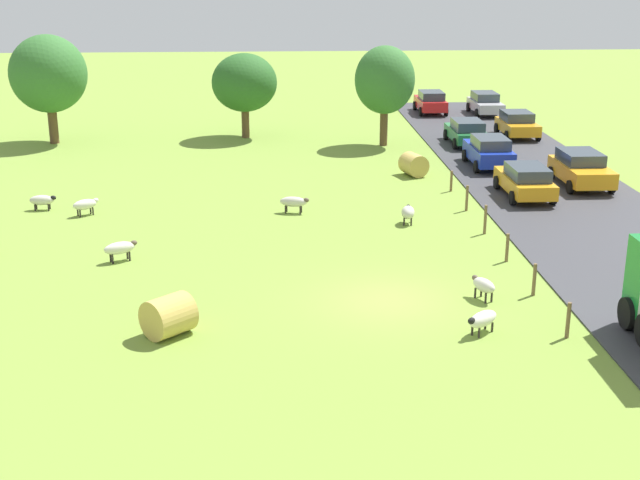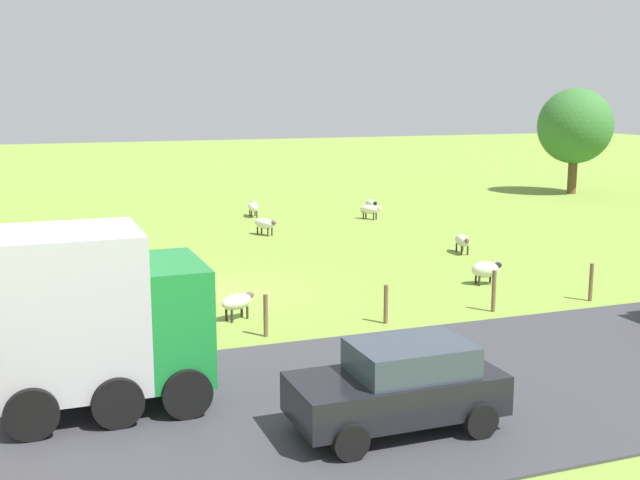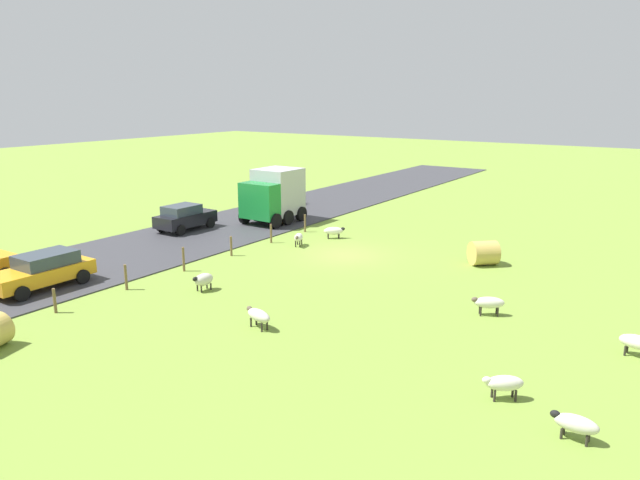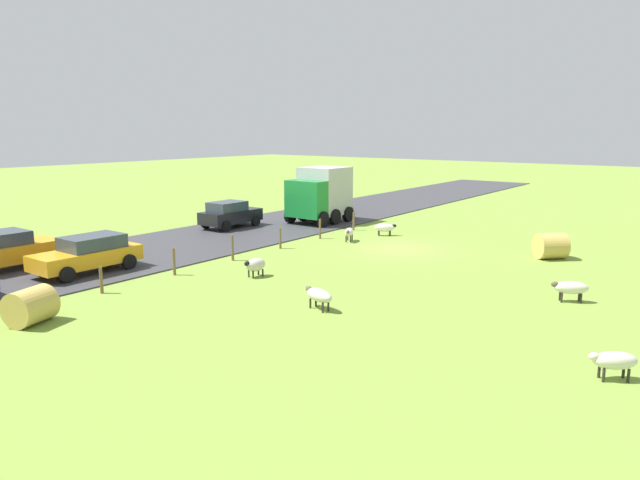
% 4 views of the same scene
% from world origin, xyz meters
% --- Properties ---
extents(ground_plane, '(160.00, 160.00, 0.00)m').
position_xyz_m(ground_plane, '(0.00, 0.00, 0.00)').
color(ground_plane, olive).
extents(road_strip, '(8.00, 80.00, 0.06)m').
position_xyz_m(road_strip, '(9.68, 0.00, 0.03)').
color(road_strip, '#38383D').
rests_on(road_strip, ground_plane).
extents(sheep_0, '(1.33, 0.71, 0.73)m').
position_xyz_m(sheep_0, '(-2.74, 10.37, 0.50)').
color(sheep_0, beige).
rests_on(sheep_0, ground_plane).
extents(sheep_1, '(0.68, 1.06, 0.77)m').
position_xyz_m(sheep_1, '(1.97, 8.45, 0.50)').
color(sheep_1, beige).
rests_on(sheep_1, ground_plane).
extents(sheep_2, '(1.14, 0.98, 0.72)m').
position_xyz_m(sheep_2, '(-11.75, 10.49, 0.49)').
color(sheep_2, silver).
rests_on(sheep_2, ground_plane).
extents(sheep_3, '(1.17, 0.45, 0.67)m').
position_xyz_m(sheep_3, '(-13.82, 11.48, 0.45)').
color(sheep_3, beige).
rests_on(sheep_3, ground_plane).
extents(sheep_4, '(1.27, 0.94, 0.74)m').
position_xyz_m(sheep_4, '(-9.28, 4.37, 0.51)').
color(sheep_4, silver).
rests_on(sheep_4, ground_plane).
extents(sheep_5, '(1.28, 0.62, 0.75)m').
position_xyz_m(sheep_5, '(-14.54, 5.32, 0.51)').
color(sheep_5, silver).
rests_on(sheep_5, ground_plane).
extents(sheep_6, '(0.81, 1.12, 0.73)m').
position_xyz_m(sheep_6, '(3.11, -0.13, 0.50)').
color(sheep_6, beige).
rests_on(sheep_6, ground_plane).
extents(sheep_7, '(1.19, 1.09, 0.69)m').
position_xyz_m(sheep_7, '(2.44, -2.78, 0.46)').
color(sheep_7, silver).
rests_on(sheep_7, ground_plane).
extents(hay_bale_0, '(1.77, 1.77, 1.22)m').
position_xyz_m(hay_bale_0, '(-6.79, -2.34, 0.61)').
color(hay_bale_0, tan).
rests_on(hay_bale_0, ground_plane).
extents(fence_post_0, '(0.12, 0.12, 1.11)m').
position_xyz_m(fence_post_0, '(4.86, -3.21, 0.55)').
color(fence_post_0, brown).
rests_on(fence_post_0, ground_plane).
extents(fence_post_1, '(0.12, 0.12, 1.11)m').
position_xyz_m(fence_post_1, '(4.86, 0.16, 0.55)').
color(fence_post_1, brown).
rests_on(fence_post_1, ground_plane).
extents(fence_post_2, '(0.12, 0.12, 1.06)m').
position_xyz_m(fence_post_2, '(4.86, 3.53, 0.53)').
color(fence_post_2, brown).
rests_on(fence_post_2, ground_plane).
extents(fence_post_3, '(0.12, 0.12, 1.20)m').
position_xyz_m(fence_post_3, '(4.86, 6.90, 0.60)').
color(fence_post_3, brown).
rests_on(fence_post_3, ground_plane).
extents(fence_post_4, '(0.12, 0.12, 1.15)m').
position_xyz_m(fence_post_4, '(4.86, 10.27, 0.57)').
color(fence_post_4, brown).
rests_on(fence_post_4, ground_plane).
extents(fence_post_5, '(0.12, 0.12, 1.00)m').
position_xyz_m(fence_post_5, '(4.86, 13.64, 0.50)').
color(fence_post_5, brown).
rests_on(fence_post_5, ground_plane).
extents(truck_0, '(2.89, 3.91, 3.52)m').
position_xyz_m(truck_0, '(8.13, -4.22, 1.89)').
color(truck_0, '#197F33').
rests_on(truck_0, road_strip).
extents(car_0, '(2.05, 4.34, 1.52)m').
position_xyz_m(car_0, '(8.02, 12.21, 0.86)').
color(car_0, orange).
rests_on(car_0, road_strip).
extents(car_1, '(2.13, 4.18, 1.67)m').
position_xyz_m(car_1, '(11.50, -8.46, 0.92)').
color(car_1, orange).
rests_on(car_1, road_strip).
extents(car_4, '(1.98, 3.86, 1.61)m').
position_xyz_m(car_4, '(11.28, 0.78, 0.89)').
color(car_4, black).
rests_on(car_4, road_strip).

